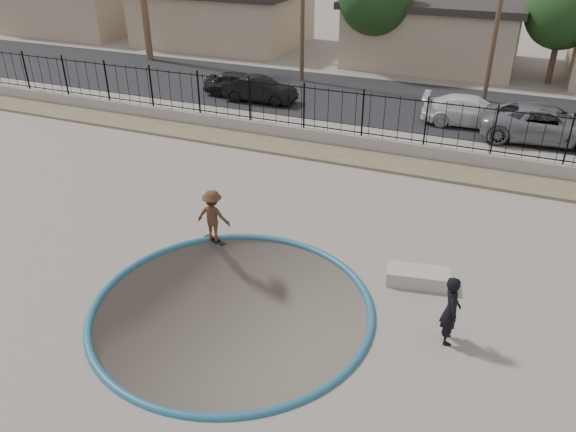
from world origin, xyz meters
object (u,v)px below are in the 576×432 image
(car_c, at_px, (472,111))
(car_b, at_px, (260,90))
(car_a, at_px, (239,84))
(car_d, at_px, (546,124))
(concrete_ledge, at_px, (418,277))
(skater, at_px, (213,219))
(skateboard, at_px, (215,240))
(videographer, at_px, (451,310))

(car_c, bearing_deg, car_b, 88.20)
(car_a, distance_m, car_d, 14.81)
(concrete_ledge, distance_m, car_b, 16.47)
(car_d, bearing_deg, skater, 140.00)
(car_c, height_order, car_d, car_d)
(car_a, xyz_separation_m, car_b, (1.41, -0.51, -0.02))
(skateboard, height_order, car_b, car_b)
(car_b, bearing_deg, videographer, -143.90)
(car_a, relative_size, car_d, 0.69)
(car_a, bearing_deg, videographer, -142.45)
(skater, relative_size, car_d, 0.29)
(car_a, bearing_deg, skateboard, -158.97)
(concrete_ledge, height_order, car_c, car_c)
(videographer, distance_m, car_d, 14.40)
(car_d, bearing_deg, skateboard, 140.00)
(videographer, height_order, car_b, videographer)
(videographer, bearing_deg, car_a, 25.65)
(skateboard, height_order, videographer, videographer)
(car_b, relative_size, car_d, 0.70)
(car_d, bearing_deg, videographer, 167.83)
(car_b, relative_size, car_c, 0.84)
(videographer, height_order, car_a, videographer)
(skateboard, relative_size, videographer, 0.48)
(car_c, relative_size, car_d, 0.82)
(skater, bearing_deg, concrete_ledge, 179.00)
(skateboard, relative_size, car_b, 0.22)
(car_b, bearing_deg, skater, -162.68)
(videographer, xyz_separation_m, concrete_ledge, (-1.05, 1.96, -0.65))
(concrete_ledge, relative_size, car_a, 0.43)
(car_c, xyz_separation_m, car_d, (3.09, -0.87, 0.10))
(concrete_ledge, bearing_deg, videographer, -61.83)
(concrete_ledge, bearing_deg, skateboard, -177.94)
(car_a, bearing_deg, skater, -158.97)
(skateboard, xyz_separation_m, car_d, (8.82, 12.53, 0.72))
(videographer, xyz_separation_m, car_b, (-11.55, 14.64, -0.20))
(concrete_ledge, xyz_separation_m, car_d, (2.88, 12.32, 0.58))
(concrete_ledge, bearing_deg, car_d, 76.85)
(videographer, bearing_deg, car_b, 23.37)
(car_d, bearing_deg, car_b, 83.59)
(skateboard, bearing_deg, videographer, 7.73)
(skateboard, height_order, car_a, car_a)
(concrete_ledge, bearing_deg, car_b, 129.63)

